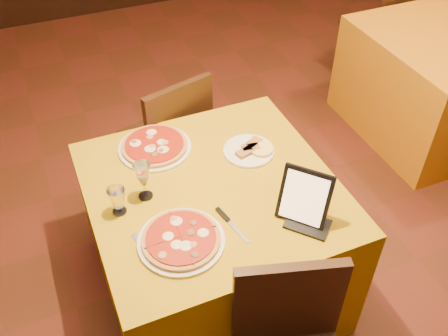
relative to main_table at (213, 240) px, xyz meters
name	(u,v)px	position (x,y,z in m)	size (l,w,h in m)	color
floor	(267,244)	(0.39, 0.14, -0.38)	(6.00, 7.00, 0.01)	#5E2D19
main_table	(213,240)	(0.00, 0.00, 0.00)	(1.10, 1.10, 0.75)	#B5910B
side_table	(440,83)	(2.04, 0.71, 0.00)	(1.10, 1.10, 0.75)	orange
chair_main_far	(164,137)	(0.00, 0.79, 0.08)	(0.37, 0.37, 0.91)	black
chair_side_far	(375,25)	(2.04, 1.53, 0.08)	(0.43, 0.43, 0.91)	black
pizza_near	(181,240)	(-0.24, -0.25, 0.39)	(0.35, 0.35, 0.03)	white
pizza_far	(155,147)	(-0.16, 0.35, 0.39)	(0.36, 0.36, 0.03)	white
cutlet_dish	(249,150)	(0.25, 0.15, 0.39)	(0.25, 0.25, 0.03)	white
wine_glass	(144,181)	(-0.29, 0.05, 0.47)	(0.07, 0.07, 0.19)	#DAD97C
water_glass	(118,201)	(-0.42, 0.01, 0.44)	(0.07, 0.07, 0.13)	silver
tablet	(305,197)	(0.28, -0.32, 0.49)	(0.21, 0.02, 0.24)	black
knife	(234,228)	(-0.01, -0.27, 0.38)	(0.19, 0.02, 0.01)	silver
fork_near	(144,247)	(-0.38, -0.22, 0.38)	(0.17, 0.02, 0.01)	#A9A8AF
fork_far	(174,149)	(-0.08, 0.31, 0.38)	(0.18, 0.02, 0.01)	#ADAEB4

